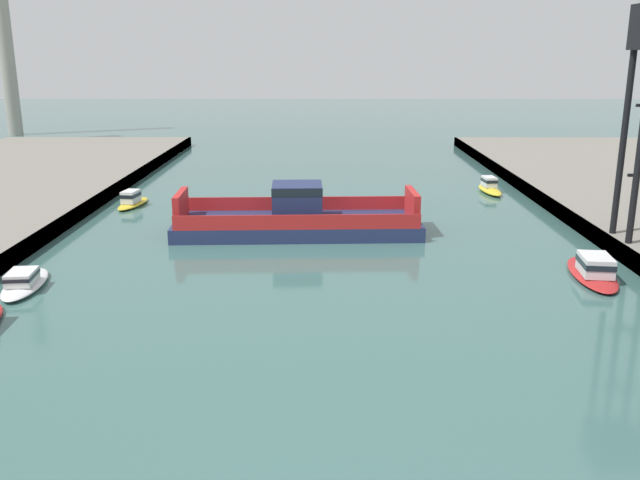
# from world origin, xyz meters

# --- Properties ---
(chain_ferry) EXTENTS (19.10, 7.31, 3.89)m
(chain_ferry) POSITION_xyz_m (-1.82, 37.38, 1.16)
(chain_ferry) COLOR navy
(chain_ferry) RESTS_ON ground
(moored_boat_near_left) EXTENTS (2.01, 5.66, 1.57)m
(moored_boat_near_left) POSITION_xyz_m (16.88, 53.39, 0.58)
(moored_boat_near_left) COLOR yellow
(moored_boat_near_left) RESTS_ON ground
(moored_boat_near_right) EXTENTS (3.32, 7.66, 1.55)m
(moored_boat_near_right) POSITION_xyz_m (17.00, 26.43, 0.59)
(moored_boat_near_right) COLOR red
(moored_boat_near_right) RESTS_ON ground
(moored_boat_mid_right) EXTENTS (2.79, 6.32, 1.18)m
(moored_boat_mid_right) POSITION_xyz_m (-17.57, 24.30, 0.44)
(moored_boat_mid_right) COLOR white
(moored_boat_mid_right) RESTS_ON ground
(moored_boat_far_left) EXTENTS (2.46, 5.75, 1.50)m
(moored_boat_far_left) POSITION_xyz_m (-17.31, 46.87, 0.57)
(moored_boat_far_left) COLOR yellow
(moored_boat_far_left) RESTS_ON ground
(smokestack_distant_b) EXTENTS (2.62, 2.62, 38.53)m
(smokestack_distant_b) POSITION_xyz_m (-52.76, 103.16, 20.31)
(smokestack_distant_b) COLOR #9E998E
(smokestack_distant_b) RESTS_ON ground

